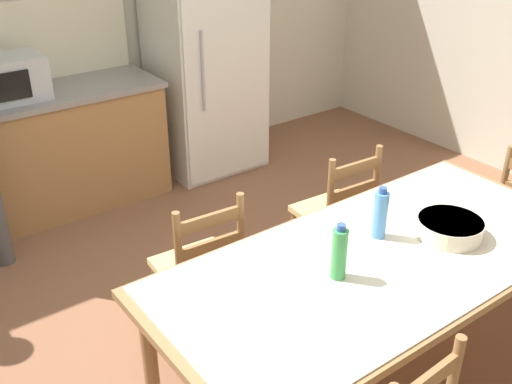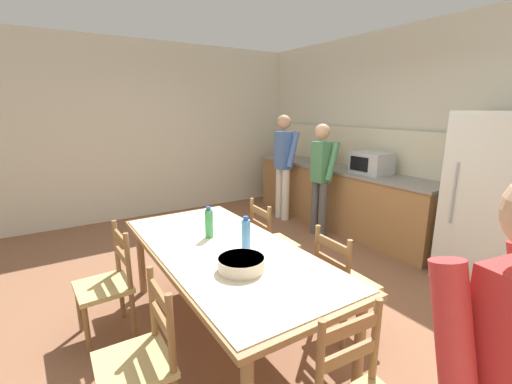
# 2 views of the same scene
# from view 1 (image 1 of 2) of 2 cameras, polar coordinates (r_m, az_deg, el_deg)

# --- Properties ---
(ground_plane) EXTENTS (8.32, 8.32, 0.00)m
(ground_plane) POSITION_cam_1_polar(r_m,az_deg,el_deg) (3.42, -1.14, -15.05)
(ground_plane) COLOR brown
(wall_back) EXTENTS (6.52, 0.12, 2.90)m
(wall_back) POSITION_cam_1_polar(r_m,az_deg,el_deg) (5.00, -20.01, 16.18)
(wall_back) COLOR beige
(wall_back) RESTS_ON ground
(refrigerator) EXTENTS (0.85, 0.73, 1.80)m
(refrigerator) POSITION_cam_1_polar(r_m,az_deg,el_deg) (5.18, -4.78, 11.78)
(refrigerator) COLOR silver
(refrigerator) RESTS_ON ground
(microwave) EXTENTS (0.50, 0.39, 0.30)m
(microwave) POSITION_cam_1_polar(r_m,az_deg,el_deg) (4.55, -22.66, 9.93)
(microwave) COLOR #B2B7BC
(microwave) RESTS_ON kitchen_counter
(dining_table) EXTENTS (2.26, 1.03, 0.76)m
(dining_table) POSITION_cam_1_polar(r_m,az_deg,el_deg) (2.91, 11.73, -7.03)
(dining_table) COLOR olive
(dining_table) RESTS_ON ground
(bottle_near_centre) EXTENTS (0.07, 0.07, 0.27)m
(bottle_near_centre) POSITION_cam_1_polar(r_m,az_deg,el_deg) (2.63, 7.93, -5.78)
(bottle_near_centre) COLOR green
(bottle_near_centre) RESTS_ON dining_table
(bottle_off_centre) EXTENTS (0.07, 0.07, 0.27)m
(bottle_off_centre) POSITION_cam_1_polar(r_m,az_deg,el_deg) (2.95, 11.75, -2.07)
(bottle_off_centre) COLOR #4C8ED6
(bottle_off_centre) RESTS_ON dining_table
(serving_bowl) EXTENTS (0.32, 0.32, 0.09)m
(serving_bowl) POSITION_cam_1_polar(r_m,az_deg,el_deg) (3.08, 17.98, -3.18)
(serving_bowl) COLOR beige
(serving_bowl) RESTS_ON dining_table
(chair_side_far_right) EXTENTS (0.44, 0.42, 0.91)m
(chair_side_far_right) POSITION_cam_1_polar(r_m,az_deg,el_deg) (3.82, 7.72, -1.99)
(chair_side_far_right) COLOR olive
(chair_side_far_right) RESTS_ON ground
(chair_side_far_left) EXTENTS (0.45, 0.43, 0.91)m
(chair_side_far_left) POSITION_cam_1_polar(r_m,az_deg,el_deg) (3.29, -5.32, -7.25)
(chair_side_far_left) COLOR olive
(chair_side_far_left) RESTS_ON ground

